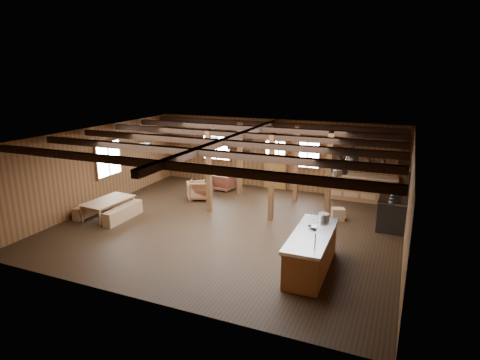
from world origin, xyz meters
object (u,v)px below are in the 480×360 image
Objects in this scene: kitchen_island at (311,251)px; armchair_a at (200,190)px; dining_table at (109,209)px; commercial_range at (395,206)px; armchair_c at (197,190)px; armchair_b at (224,182)px.

kitchen_island reaches higher than armchair_a.
kitchen_island reaches higher than dining_table.
commercial_range reaches higher than kitchen_island.
commercial_range reaches higher than armchair_a.
commercial_range is at bearing -67.91° from dining_table.
kitchen_island is 1.26× the size of commercial_range.
commercial_range is at bearing 155.45° from armchair_a.
armchair_c is (-0.12, -0.04, -0.03)m from armchair_a.
commercial_range is (1.68, 3.77, 0.16)m from kitchen_island.
armchair_b is (-6.42, 1.47, -0.31)m from commercial_range.
armchair_a is at bearing 84.93° from armchair_b.
armchair_a is 1.42m from armchair_b.
dining_table is at bearing 34.09° from armchair_a.
kitchen_island is 3.47× the size of armchair_b.
armchair_c is (1.68, 2.83, 0.03)m from dining_table.
kitchen_island is at bearing -94.09° from dining_table.
commercial_range is 6.59m from armchair_b.
kitchen_island is 6.44m from armchair_c.
kitchen_island reaches higher than armchair_b.
armchair_c is at bearing -6.36° from armchair_a.
commercial_range is 2.78× the size of armchair_c.
armchair_a is 1.09× the size of armchair_c.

